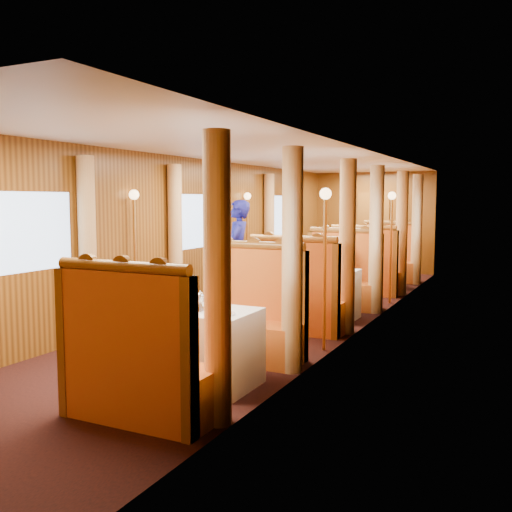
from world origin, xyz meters
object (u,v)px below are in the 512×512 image
Objects in this scene: banquette_near_fwd at (137,370)px; banquette_mid_aft at (342,282)px; banquette_near_aft at (248,322)px; rose_vase_far at (379,243)px; teapot_back at (200,301)px; fruit_plate at (222,312)px; teapot_right at (194,305)px; table_mid at (321,294)px; passenger at (338,265)px; banquette_far_fwd at (365,272)px; table_near at (202,347)px; rose_vase_mid at (322,258)px; banquette_far_aft at (389,262)px; tea_tray at (193,309)px; banquette_mid_fwd at (297,302)px; steward at (238,253)px; teapot_left at (185,302)px; table_far at (378,269)px.

banquette_mid_aft is at bearing 90.00° from banquette_near_fwd.
banquette_near_aft reaches higher than rose_vase_far.
banquette_near_aft is at bearing 90.00° from banquette_near_fwd.
teapot_back is 0.58× the size of fruit_plate.
teapot_right is at bearing -90.32° from rose_vase_far.
banquette_near_fwd is 1.00× the size of banquette_mid_aft.
table_mid is 7.45× the size of teapot_back.
teapot_right is 4.40m from passenger.
teapot_back is (-0.07, -5.89, 0.38)m from banquette_far_fwd.
rose_vase_mid is (0.00, 3.50, 0.55)m from table_near.
banquette_mid_aft is 1.13m from rose_vase_mid.
banquette_far_aft is 8.08m from tea_tray.
rose_vase_mid reaches higher than table_mid.
banquette_far_fwd is at bearing 92.88° from fruit_plate.
banquette_mid_aft is 1.00× the size of banquette_far_fwd.
banquette_mid_fwd is 2.30m from steward.
banquette_near_aft is 1.00× the size of banquette_far_aft.
teapot_left is (-0.15, -1.08, 0.40)m from banquette_near_aft.
table_mid is at bearing 106.39° from teapot_left.
banquette_mid_aft is 3.72× the size of rose_vase_mid.
tea_tray is at bearing 139.99° from teapot_right.
teapot_left is 0.18m from teapot_back.
rose_vase_mid is at bearing -89.77° from banquette_mid_aft.
banquette_near_fwd is 1.00× the size of banquette_near_aft.
banquette_near_fwd is 8.01m from table_far.
banquette_mid_aft reaches higher than teapot_back.
table_mid is at bearing 90.00° from table_near.
banquette_far_fwd is at bearing -91.05° from rose_vase_far.
passenger reaches higher than table_near.
table_far is 1.02m from banquette_far_fwd.
steward is at bearing -130.09° from banquette_far_fwd.
teapot_right is (-0.02, -0.09, 0.44)m from table_near.
rose_vase_far is at bearing 90.94° from teapot_right.
banquette_far_fwd reaches higher than teapot_right.
table_near is 0.48m from teapot_left.
banquette_mid_fwd is 4.56m from rose_vase_far.
banquette_near_fwd is 1.76× the size of passenger.
teapot_left is at bearing 98.89° from banquette_near_fwd.
table_mid is 2.49m from banquette_far_fwd.
teapot_right is at bearing -90.27° from passenger.
banquette_far_fwd is 9.51× the size of teapot_back.
banquette_near_fwd reaches higher than teapot_right.
passenger is at bearing 89.13° from tea_tray.
fruit_plate is (0.31, -3.63, 0.39)m from table_mid.
passenger is at bearing 90.00° from banquette_near_aft.
passenger reaches higher than rose_vase_far.
teapot_left is (-0.15, -8.08, 0.40)m from banquette_far_aft.
table_mid is 1.00× the size of table_far.
passenger is at bearing 90.00° from banquette_mid_fwd.
rose_vase_mid is (0.00, -2.49, 0.50)m from banquette_far_fwd.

